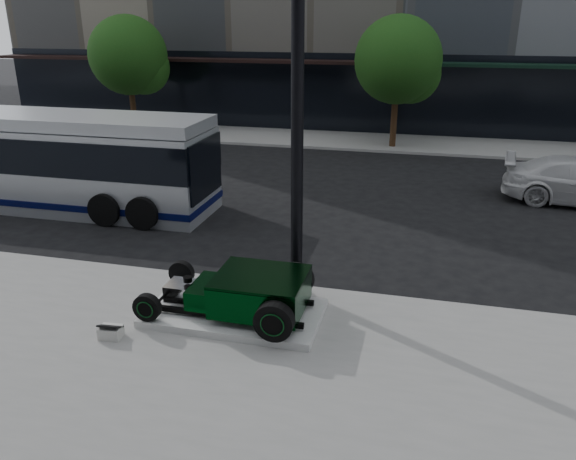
# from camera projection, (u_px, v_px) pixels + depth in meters

# --- Properties ---
(ground) EXTENTS (120.00, 120.00, 0.00)m
(ground) POSITION_uv_depth(u_px,v_px,m) (314.00, 255.00, 14.25)
(ground) COLOR black
(ground) RESTS_ON ground
(sidewalk_far) EXTENTS (70.00, 4.00, 0.12)m
(sidewalk_far) POSITION_uv_depth(u_px,v_px,m) (373.00, 142.00, 26.92)
(sidewalk_far) COLOR gray
(sidewalk_far) RESTS_ON ground
(street_trees) EXTENTS (29.80, 3.80, 5.70)m
(street_trees) POSITION_uv_depth(u_px,v_px,m) (401.00, 63.00, 24.51)
(street_trees) COLOR black
(street_trees) RESTS_ON sidewalk_far
(display_plinth) EXTENTS (3.40, 1.80, 0.15)m
(display_plinth) POSITION_uv_depth(u_px,v_px,m) (234.00, 313.00, 11.05)
(display_plinth) COLOR silver
(display_plinth) RESTS_ON sidewalk_near
(hot_rod) EXTENTS (3.22, 2.00, 0.81)m
(hot_rod) POSITION_uv_depth(u_px,v_px,m) (250.00, 292.00, 10.79)
(hot_rod) COLOR black
(hot_rod) RESTS_ON display_plinth
(info_plaque) EXTENTS (0.42, 0.33, 0.31)m
(info_plaque) POSITION_uv_depth(u_px,v_px,m) (111.00, 332.00, 10.30)
(info_plaque) COLOR silver
(info_plaque) RESTS_ON sidewalk_near
(lamppost) EXTENTS (0.45, 0.45, 8.16)m
(lamppost) POSITION_uv_depth(u_px,v_px,m) (297.00, 116.00, 10.69)
(lamppost) COLOR black
(lamppost) RESTS_ON sidewalk_near
(transit_bus) EXTENTS (12.12, 2.88, 2.92)m
(transit_bus) POSITION_uv_depth(u_px,v_px,m) (27.00, 158.00, 17.69)
(transit_bus) COLOR silver
(transit_bus) RESTS_ON ground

